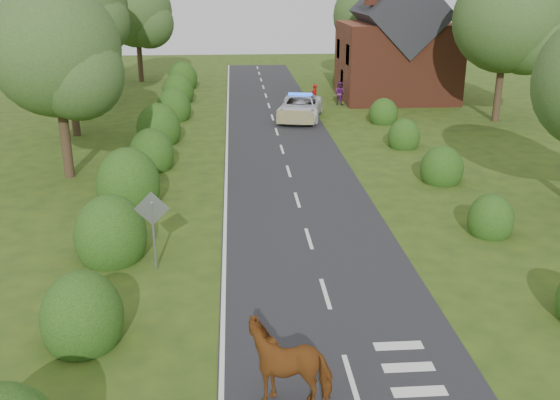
{
  "coord_description": "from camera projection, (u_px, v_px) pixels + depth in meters",
  "views": [
    {
      "loc": [
        -2.47,
        -15.71,
        8.5
      ],
      "look_at": [
        -0.97,
        4.46,
        1.3
      ],
      "focal_mm": 40.0,
      "sensor_mm": 36.0,
      "label": 1
    }
  ],
  "objects": [
    {
      "name": "ground",
      "position": [
        325.0,
        294.0,
        17.78
      ],
      "size": [
        120.0,
        120.0,
        0.0
      ],
      "primitive_type": "plane",
      "color": "#2D4217"
    },
    {
      "name": "road",
      "position": [
        283.0,
        154.0,
        31.87
      ],
      "size": [
        6.0,
        70.0,
        0.02
      ],
      "primitive_type": "cube",
      "color": "black",
      "rests_on": "ground"
    },
    {
      "name": "road_markings",
      "position": [
        254.0,
        166.0,
        29.81
      ],
      "size": [
        4.96,
        70.0,
        0.01
      ],
      "color": "white",
      "rests_on": "road"
    },
    {
      "name": "hedgerow_left",
      "position": [
        145.0,
        161.0,
        28.06
      ],
      "size": [
        2.75,
        50.41,
        3.0
      ],
      "color": "#0D3A0D",
      "rests_on": "ground"
    },
    {
      "name": "hedgerow_right",
      "position": [
        433.0,
        162.0,
        28.59
      ],
      "size": [
        2.1,
        45.78,
        2.1
      ],
      "color": "#0D3A0D",
      "rests_on": "ground"
    },
    {
      "name": "tree_left_a",
      "position": [
        61.0,
        57.0,
        26.45
      ],
      "size": [
        5.74,
        5.6,
        8.38
      ],
      "color": "#332316",
      "rests_on": "ground"
    },
    {
      "name": "tree_left_b",
      "position": [
        71.0,
        46.0,
        33.96
      ],
      "size": [
        5.74,
        5.6,
        8.07
      ],
      "color": "#332316",
      "rests_on": "ground"
    },
    {
      "name": "tree_left_c",
      "position": [
        82.0,
        9.0,
        42.73
      ],
      "size": [
        6.97,
        6.8,
        10.22
      ],
      "color": "#332316",
      "rests_on": "ground"
    },
    {
      "name": "tree_left_d",
      "position": [
        140.0,
        14.0,
        52.61
      ],
      "size": [
        6.15,
        6.0,
        8.89
      ],
      "color": "#332316",
      "rests_on": "ground"
    },
    {
      "name": "tree_right_b",
      "position": [
        512.0,
        24.0,
        37.31
      ],
      "size": [
        6.56,
        6.4,
        9.4
      ],
      "color": "#332316",
      "rests_on": "ground"
    },
    {
      "name": "tree_right_c",
      "position": [
        372.0,
        18.0,
        52.2
      ],
      "size": [
        6.15,
        6.0,
        8.58
      ],
      "color": "#332316",
      "rests_on": "ground"
    },
    {
      "name": "road_sign",
      "position": [
        153.0,
        220.0,
        18.76
      ],
      "size": [
        1.06,
        0.08,
        2.53
      ],
      "color": "gray",
      "rests_on": "ground"
    },
    {
      "name": "house",
      "position": [
        397.0,
        47.0,
        45.36
      ],
      "size": [
        8.0,
        7.4,
        9.17
      ],
      "color": "brown",
      "rests_on": "ground"
    },
    {
      "name": "cow",
      "position": [
        290.0,
        366.0,
        13.19
      ],
      "size": [
        2.3,
        1.44,
        1.53
      ],
      "primitive_type": "imported",
      "rotation": [
        0.0,
        0.0,
        -1.71
      ],
      "color": "#64320C",
      "rests_on": "ground"
    },
    {
      "name": "police_van",
      "position": [
        300.0,
        107.0,
        39.68
      ],
      "size": [
        3.61,
        5.91,
        1.67
      ],
      "rotation": [
        0.0,
        0.0,
        -0.21
      ],
      "color": "silver",
      "rests_on": "ground"
    },
    {
      "name": "pedestrian_red",
      "position": [
        314.0,
        96.0,
        43.14
      ],
      "size": [
        0.71,
        0.7,
        1.64
      ],
      "primitive_type": "imported",
      "rotation": [
        0.0,
        0.0,
        3.89
      ],
      "color": "maroon",
      "rests_on": "ground"
    },
    {
      "name": "pedestrian_purple",
      "position": [
        340.0,
        93.0,
        44.22
      ],
      "size": [
        1.02,
        0.98,
        1.65
      ],
      "primitive_type": "imported",
      "rotation": [
        0.0,
        0.0,
        2.48
      ],
      "color": "#56205A",
      "rests_on": "ground"
    }
  ]
}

